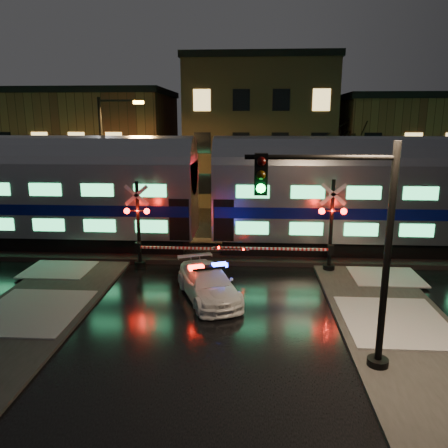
{
  "coord_description": "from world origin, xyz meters",
  "views": [
    {
      "loc": [
        1.43,
        -17.3,
        6.95
      ],
      "look_at": [
        0.19,
        2.5,
        2.2
      ],
      "focal_mm": 35.0,
      "sensor_mm": 36.0,
      "label": 1
    }
  ],
  "objects_px": {
    "crossing_signal_left": "(146,233)",
    "crossing_signal_right": "(323,235)",
    "traffic_light": "(350,254)",
    "police_car": "(208,283)",
    "streetlight": "(107,157)"
  },
  "relations": [
    {
      "from": "crossing_signal_left",
      "to": "crossing_signal_right",
      "type": "bearing_deg",
      "value": 0.02
    },
    {
      "from": "crossing_signal_right",
      "to": "traffic_light",
      "type": "xyz_separation_m",
      "value": [
        -0.67,
        -8.21,
        1.62
      ]
    },
    {
      "from": "police_car",
      "to": "traffic_light",
      "type": "xyz_separation_m",
      "value": [
        4.32,
        -4.76,
        2.78
      ]
    },
    {
      "from": "traffic_light",
      "to": "streetlight",
      "type": "bearing_deg",
      "value": 134.16
    },
    {
      "from": "traffic_light",
      "to": "streetlight",
      "type": "xyz_separation_m",
      "value": [
        -11.47,
        14.9,
        1.34
      ]
    },
    {
      "from": "police_car",
      "to": "crossing_signal_left",
      "type": "height_order",
      "value": "crossing_signal_left"
    },
    {
      "from": "police_car",
      "to": "traffic_light",
      "type": "bearing_deg",
      "value": -69.72
    },
    {
      "from": "crossing_signal_left",
      "to": "traffic_light",
      "type": "relative_size",
      "value": 0.92
    },
    {
      "from": "police_car",
      "to": "streetlight",
      "type": "xyz_separation_m",
      "value": [
        -7.15,
        10.13,
        4.12
      ]
    },
    {
      "from": "police_car",
      "to": "streetlight",
      "type": "height_order",
      "value": "streetlight"
    },
    {
      "from": "streetlight",
      "to": "traffic_light",
      "type": "bearing_deg",
      "value": -52.4
    },
    {
      "from": "crossing_signal_right",
      "to": "streetlight",
      "type": "bearing_deg",
      "value": 151.15
    },
    {
      "from": "crossing_signal_right",
      "to": "crossing_signal_left",
      "type": "relative_size",
      "value": 1.04
    },
    {
      "from": "crossing_signal_right",
      "to": "crossing_signal_left",
      "type": "xyz_separation_m",
      "value": [
        -8.27,
        -0.0,
        -0.07
      ]
    },
    {
      "from": "police_car",
      "to": "crossing_signal_right",
      "type": "distance_m",
      "value": 6.17
    }
  ]
}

